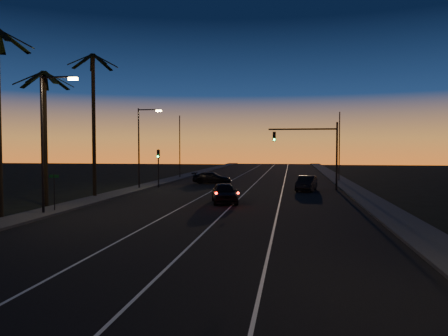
% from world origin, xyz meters
% --- Properties ---
extents(road, '(20.00, 170.00, 0.01)m').
position_xyz_m(road, '(0.00, 30.00, 0.01)').
color(road, black).
rests_on(road, ground).
extents(sidewalk_left, '(2.40, 170.00, 0.16)m').
position_xyz_m(sidewalk_left, '(-11.20, 30.00, 0.08)').
color(sidewalk_left, '#32322F').
rests_on(sidewalk_left, ground).
extents(sidewalk_right, '(2.40, 170.00, 0.16)m').
position_xyz_m(sidewalk_right, '(11.20, 30.00, 0.08)').
color(sidewalk_right, '#32322F').
rests_on(sidewalk_right, ground).
extents(lane_stripe_left, '(0.12, 160.00, 0.01)m').
position_xyz_m(lane_stripe_left, '(-3.00, 30.00, 0.02)').
color(lane_stripe_left, silver).
rests_on(lane_stripe_left, road).
extents(lane_stripe_mid, '(0.12, 160.00, 0.01)m').
position_xyz_m(lane_stripe_mid, '(0.50, 30.00, 0.02)').
color(lane_stripe_mid, silver).
rests_on(lane_stripe_mid, road).
extents(lane_stripe_right, '(0.12, 160.00, 0.01)m').
position_xyz_m(lane_stripe_right, '(4.00, 30.00, 0.02)').
color(lane_stripe_right, silver).
rests_on(lane_stripe_right, road).
extents(palm_mid, '(4.25, 4.16, 10.03)m').
position_xyz_m(palm_mid, '(-13.20, 24.00, 6.25)').
color(palm_mid, black).
rests_on(palm_mid, ground).
extents(palm_far, '(4.25, 4.16, 12.53)m').
position_xyz_m(palm_far, '(-12.20, 30.00, 7.61)').
color(palm_far, black).
rests_on(palm_far, ground).
extents(streetlight_left_near, '(2.55, 0.26, 9.00)m').
position_xyz_m(streetlight_left_near, '(-10.70, 20.00, 5.32)').
color(streetlight_left_near, black).
rests_on(streetlight_left_near, ground).
extents(streetlight_left_far, '(2.55, 0.26, 8.50)m').
position_xyz_m(streetlight_left_far, '(-10.69, 38.00, 5.06)').
color(streetlight_left_far, black).
rests_on(streetlight_left_far, ground).
extents(street_sign, '(0.70, 0.06, 2.60)m').
position_xyz_m(street_sign, '(-10.80, 21.00, 1.66)').
color(street_sign, black).
rests_on(street_sign, ground).
extents(signal_mast, '(7.10, 0.41, 7.00)m').
position_xyz_m(signal_mast, '(7.14, 39.99, 4.78)').
color(signal_mast, black).
rests_on(signal_mast, ground).
extents(signal_post, '(0.28, 0.37, 4.20)m').
position_xyz_m(signal_post, '(-9.50, 39.98, 2.89)').
color(signal_post, black).
rests_on(signal_post, ground).
extents(far_pole_left, '(0.14, 0.14, 9.00)m').
position_xyz_m(far_pole_left, '(-11.00, 55.00, 4.50)').
color(far_pole_left, black).
rests_on(far_pole_left, ground).
extents(far_pole_right, '(0.14, 0.14, 9.00)m').
position_xyz_m(far_pole_right, '(11.00, 52.00, 4.50)').
color(far_pole_right, black).
rests_on(far_pole_right, ground).
extents(lead_car, '(2.95, 5.49, 1.60)m').
position_xyz_m(lead_car, '(-0.33, 27.92, 0.81)').
color(lead_car, black).
rests_on(lead_car, road).
extents(right_car, '(2.41, 4.77, 1.50)m').
position_xyz_m(right_car, '(6.42, 38.66, 0.76)').
color(right_car, black).
rests_on(right_car, road).
extents(cross_car, '(4.86, 2.17, 1.38)m').
position_xyz_m(cross_car, '(-4.68, 46.18, 0.70)').
color(cross_car, black).
rests_on(cross_car, road).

